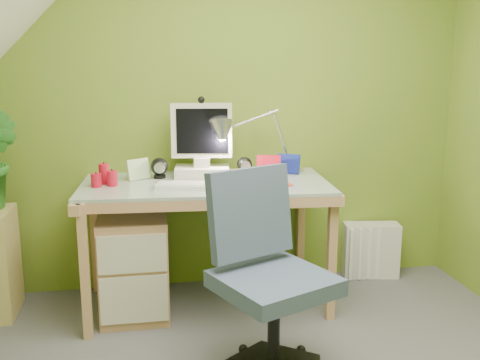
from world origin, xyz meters
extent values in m
cube|color=olive|center=(0.00, 1.60, 1.20)|extent=(3.20, 0.01, 2.40)
cube|color=white|center=(-0.25, 1.09, 0.81)|extent=(0.46, 0.25, 0.02)
cube|color=red|center=(0.21, 1.09, 0.80)|extent=(0.23, 0.18, 0.01)
ellipsoid|color=silver|center=(0.21, 1.09, 0.82)|extent=(0.13, 0.09, 0.04)
cylinder|color=#905C14|center=(0.01, 1.15, 0.84)|extent=(0.08, 0.08, 0.09)
cube|color=red|center=(0.25, 1.35, 0.86)|extent=(0.15, 0.05, 0.13)
cube|color=navy|center=(0.39, 1.39, 0.86)|extent=(0.14, 0.09, 0.13)
cube|color=#B2D592|center=(-0.57, 1.37, 0.86)|extent=(0.14, 0.10, 0.13)
cube|color=silver|center=(1.03, 1.50, 0.19)|extent=(0.40, 0.21, 0.39)
camera|label=1|loc=(-0.53, -2.08, 1.54)|focal=42.00mm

